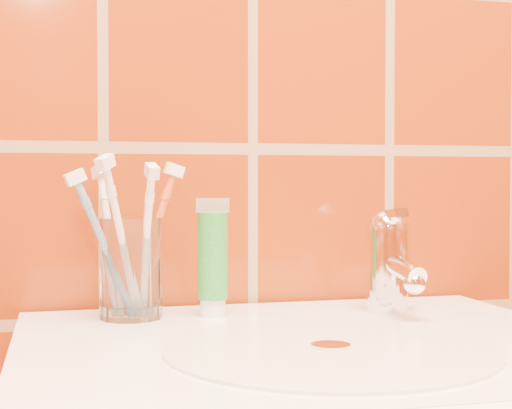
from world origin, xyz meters
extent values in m
cylinder|color=silver|center=(0.00, 0.91, 0.85)|extent=(0.30, 0.30, 0.00)
cylinder|color=white|center=(0.00, 0.91, 0.85)|extent=(0.04, 0.04, 0.00)
cylinder|color=white|center=(-0.16, 1.12, 0.91)|extent=(0.09, 0.09, 0.11)
cylinder|color=white|center=(-0.07, 1.11, 0.86)|extent=(0.03, 0.03, 0.02)
cylinder|color=#1D7A24|center=(-0.07, 1.11, 0.92)|extent=(0.03, 0.03, 0.10)
cube|color=beige|center=(-0.07, 1.11, 0.97)|extent=(0.04, 0.00, 0.02)
cylinder|color=white|center=(0.14, 1.09, 0.90)|extent=(0.05, 0.05, 0.09)
sphere|color=white|center=(0.14, 1.09, 0.94)|extent=(0.05, 0.05, 0.05)
cylinder|color=white|center=(0.14, 1.06, 0.91)|extent=(0.02, 0.09, 0.03)
cube|color=white|center=(0.14, 1.08, 0.96)|extent=(0.02, 0.06, 0.01)
camera|label=1|loc=(-0.23, 0.25, 1.00)|focal=55.00mm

